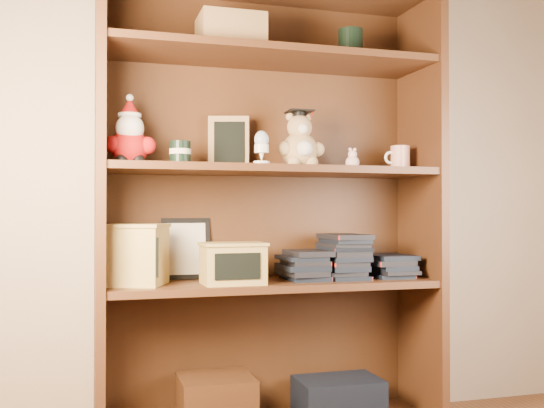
% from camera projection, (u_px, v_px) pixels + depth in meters
% --- Properties ---
extents(bookcase, '(1.20, 0.35, 1.60)m').
position_uv_depth(bookcase, '(267.00, 216.00, 2.28)').
color(bookcase, '#492814').
rests_on(bookcase, ground).
extents(shelf_lower, '(1.14, 0.33, 0.02)m').
position_uv_depth(shelf_lower, '(272.00, 284.00, 2.23)').
color(shelf_lower, '#492814').
rests_on(shelf_lower, ground).
extents(shelf_upper, '(1.14, 0.33, 0.02)m').
position_uv_depth(shelf_upper, '(272.00, 171.00, 2.24)').
color(shelf_upper, '#492814').
rests_on(shelf_upper, ground).
extents(santa_plush, '(0.17, 0.12, 0.24)m').
position_uv_depth(santa_plush, '(130.00, 138.00, 2.09)').
color(santa_plush, '#A50F0F').
rests_on(santa_plush, shelf_upper).
extents(teachers_tin, '(0.07, 0.07, 0.08)m').
position_uv_depth(teachers_tin, '(180.00, 153.00, 2.15)').
color(teachers_tin, black).
rests_on(teachers_tin, shelf_upper).
extents(chalkboard_plaque, '(0.15, 0.10, 0.19)m').
position_uv_depth(chalkboard_plaque, '(229.00, 143.00, 2.31)').
color(chalkboard_plaque, '#9E7547').
rests_on(chalkboard_plaque, shelf_upper).
extents(egg_cup, '(0.06, 0.06, 0.12)m').
position_uv_depth(egg_cup, '(262.00, 147.00, 2.15)').
color(egg_cup, white).
rests_on(egg_cup, shelf_upper).
extents(grad_teddy_bear, '(0.17, 0.15, 0.21)m').
position_uv_depth(grad_teddy_bear, '(300.00, 145.00, 2.26)').
color(grad_teddy_bear, tan).
rests_on(grad_teddy_bear, shelf_upper).
extents(pink_figurine, '(0.05, 0.05, 0.08)m').
position_uv_depth(pink_figurine, '(352.00, 161.00, 2.32)').
color(pink_figurine, beige).
rests_on(pink_figurine, shelf_upper).
extents(teacher_mug, '(0.10, 0.07, 0.09)m').
position_uv_depth(teacher_mug, '(400.00, 158.00, 2.38)').
color(teacher_mug, silver).
rests_on(teacher_mug, shelf_upper).
extents(certificate_frame, '(0.18, 0.05, 0.22)m').
position_uv_depth(certificate_frame, '(186.00, 249.00, 2.29)').
color(certificate_frame, black).
rests_on(certificate_frame, shelf_lower).
extents(treats_box, '(0.24, 0.24, 0.20)m').
position_uv_depth(treats_box, '(137.00, 254.00, 2.10)').
color(treats_box, tan).
rests_on(treats_box, shelf_lower).
extents(pencils_box, '(0.21, 0.15, 0.14)m').
position_uv_depth(pencils_box, '(233.00, 263.00, 2.12)').
color(pencils_box, tan).
rests_on(pencils_box, shelf_lower).
extents(book_stack_left, '(0.14, 0.20, 0.10)m').
position_uv_depth(book_stack_left, '(304.00, 266.00, 2.27)').
color(book_stack_left, black).
rests_on(book_stack_left, shelf_lower).
extents(book_stack_mid, '(0.14, 0.20, 0.16)m').
position_uv_depth(book_stack_mid, '(344.00, 257.00, 2.31)').
color(book_stack_mid, black).
rests_on(book_stack_mid, shelf_lower).
extents(book_stack_right, '(0.14, 0.20, 0.08)m').
position_uv_depth(book_stack_right, '(388.00, 266.00, 2.36)').
color(book_stack_right, black).
rests_on(book_stack_right, shelf_lower).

